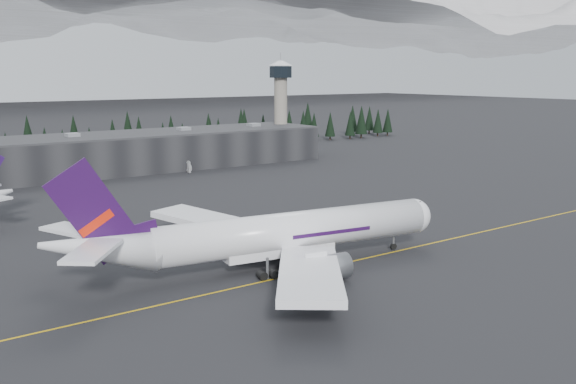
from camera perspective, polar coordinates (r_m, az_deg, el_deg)
ground at (r=117.40m, az=5.78°, el=-5.77°), size 1400.00×1400.00×0.00m
taxiline at (r=115.98m, az=6.45°, el=-5.98°), size 400.00×0.40×0.02m
terminal at (r=223.51m, az=-16.08°, el=3.30°), size 160.00×30.00×12.60m
control_tower at (r=259.90m, az=-0.65°, el=8.45°), size 10.00×10.00×37.70m
treeline at (r=258.28m, az=-18.94°, el=4.33°), size 360.00×20.00×15.00m
jet_main at (r=108.25m, az=-2.27°, el=-3.90°), size 70.57×64.68×20.86m
gse_vehicle_b at (r=216.44m, az=-8.74°, el=1.87°), size 4.17×1.68×1.42m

